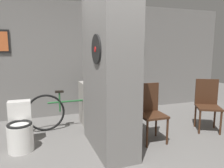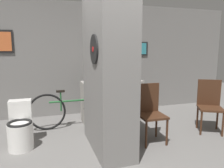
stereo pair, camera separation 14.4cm
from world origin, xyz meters
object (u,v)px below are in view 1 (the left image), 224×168
toilet (20,130)px  bicycle (74,109)px  chair_by_doorway (207,103)px  bottle_tall (112,75)px  chair_near_pillar (150,110)px

toilet → bicycle: bicycle is taller
chair_by_doorway → bottle_tall: bottle_tall is taller
toilet → chair_near_pillar: bearing=-10.2°
toilet → chair_near_pillar: size_ratio=0.75×
toilet → chair_by_doorway: 3.38m
chair_by_doorway → bottle_tall: bearing=173.2°
chair_near_pillar → bottle_tall: bottle_tall is taller
chair_near_pillar → bicycle: bearing=139.0°
chair_by_doorway → chair_near_pillar: bearing=-148.7°
chair_by_doorway → bottle_tall: 1.95m
bicycle → bottle_tall: bottle_tall is taller
toilet → chair_by_doorway: bearing=-5.4°
chair_by_doorway → bicycle: (-2.40, 0.97, -0.16)m
toilet → bottle_tall: bearing=23.5°
toilet → chair_near_pillar: (2.07, -0.37, 0.22)m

